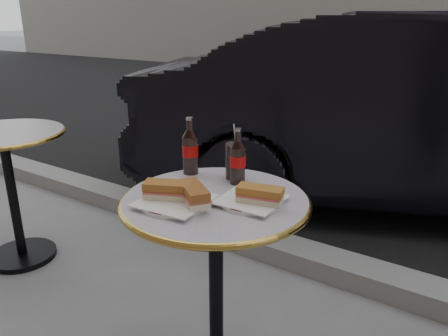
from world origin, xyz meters
The scene contains 13 objects.
asphalt_road centered at (0.00, 5.00, 0.00)m, with size 40.00×8.00×0.00m, color black.
curb centered at (0.00, 0.90, 0.05)m, with size 40.00×0.20×0.12m, color gray.
bistro_table centered at (0.00, 0.00, 0.37)m, with size 0.62×0.62×0.73m, color #BAB2C4, non-canonical shape.
bistro_table_second centered at (-1.40, 0.10, 0.37)m, with size 0.62×0.62×0.73m, color #BAB2C4, non-canonical shape.
plate_left centered at (-0.07, -0.12, 0.74)m, with size 0.22×0.22×0.01m, color white.
plate_right centered at (0.12, 0.03, 0.74)m, with size 0.20×0.20×0.01m, color white.
sandwich_left_a centered at (-0.10, -0.11, 0.77)m, with size 0.15×0.07×0.05m, color #9E5D28.
sandwich_left_b centered at (-0.02, -0.09, 0.77)m, with size 0.15×0.07×0.05m, color brown.
sandwich_right centered at (0.15, 0.02, 0.77)m, with size 0.14×0.07×0.05m, color #AB6A2B.
cola_bottle_left centered at (-0.21, 0.14, 0.84)m, with size 0.06×0.06×0.21m, color black, non-canonical shape.
cola_bottle_right centered at (-0.01, 0.15, 0.83)m, with size 0.06×0.06×0.20m, color black, non-canonical shape.
cola_glass centered at (-0.05, 0.19, 0.80)m, with size 0.07×0.07×0.13m, color black.
parked_car centered at (0.27, 2.18, 0.66)m, with size 3.99×1.38×1.31m, color black.
Camera 1 is at (0.75, -1.07, 1.29)m, focal length 35.00 mm.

